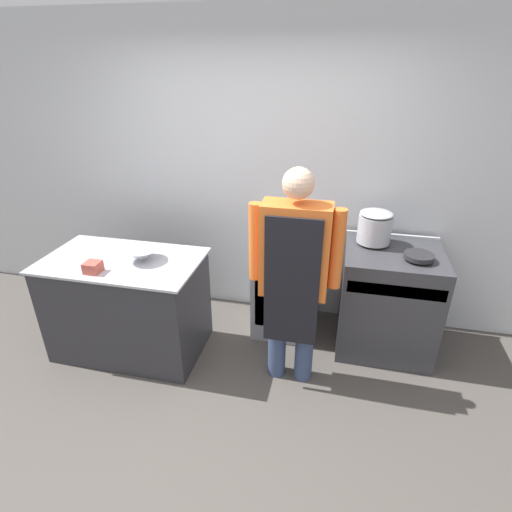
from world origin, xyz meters
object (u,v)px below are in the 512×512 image
(person_cook, at_px, (294,270))
(saute_pan, at_px, (419,256))
(fridge_unit, at_px, (287,287))
(mixing_bowl, at_px, (142,255))
(stock_pot, at_px, (375,226))
(stove, at_px, (387,300))
(plastic_tub, at_px, (93,267))

(person_cook, height_order, saute_pan, person_cook)
(fridge_unit, bearing_deg, mixing_bowl, -152.22)
(mixing_bowl, distance_m, saute_pan, 2.15)
(stock_pot, distance_m, saute_pan, 0.43)
(stove, xyz_separation_m, person_cook, (-0.74, -0.58, 0.50))
(stove, height_order, plastic_tub, plastic_tub)
(stock_pot, bearing_deg, mixing_bowl, -161.02)
(person_cook, xyz_separation_m, plastic_tub, (-1.48, -0.18, -0.06))
(mixing_bowl, bearing_deg, person_cook, -4.00)
(stove, height_order, stock_pot, stock_pot)
(plastic_tub, height_order, stock_pot, stock_pot)
(stock_pot, bearing_deg, fridge_unit, -176.69)
(mixing_bowl, distance_m, plastic_tub, 0.37)
(plastic_tub, bearing_deg, mixing_bowl, 44.80)
(person_cook, distance_m, plastic_tub, 1.49)
(person_cook, xyz_separation_m, saute_pan, (0.90, 0.46, -0.01))
(mixing_bowl, bearing_deg, stove, 14.09)
(person_cook, height_order, plastic_tub, person_cook)
(plastic_tub, xyz_separation_m, stock_pot, (2.05, 0.87, 0.16))
(mixing_bowl, bearing_deg, fridge_unit, 27.78)
(person_cook, distance_m, saute_pan, 1.01)
(plastic_tub, bearing_deg, saute_pan, 14.91)
(stove, xyz_separation_m, saute_pan, (0.16, -0.12, 0.49))
(person_cook, distance_m, mixing_bowl, 1.22)
(fridge_unit, bearing_deg, person_cook, -78.82)
(stove, xyz_separation_m, fridge_unit, (-0.87, 0.08, -0.03))
(mixing_bowl, height_order, plastic_tub, mixing_bowl)
(stove, height_order, mixing_bowl, mixing_bowl)
(fridge_unit, xyz_separation_m, plastic_tub, (-1.35, -0.83, 0.47))
(fridge_unit, distance_m, plastic_tub, 1.66)
(saute_pan, bearing_deg, stove, 142.48)
(person_cook, height_order, mixing_bowl, person_cook)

